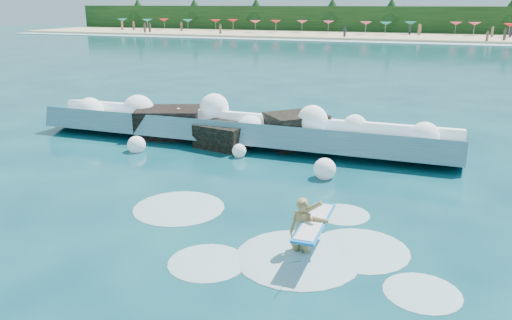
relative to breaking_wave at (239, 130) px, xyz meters
The scene contains 11 objects.
ground 7.84m from the breaking_wave, 80.27° to the right, with size 200.00×200.00×0.00m, color #083142.
beach 70.31m from the breaking_wave, 88.92° to the left, with size 140.00×20.00×0.40m, color tan.
wet_band 59.31m from the breaking_wave, 88.72° to the left, with size 140.00×5.00×0.08m, color silver.
treeline 80.33m from the breaking_wave, 89.06° to the left, with size 140.00×4.00×5.00m, color black.
breaking_wave is the anchor object (origin of this frame).
rock_cluster 0.71m from the breaking_wave, behind, with size 8.73×3.58×1.56m.
surfer_with_board 10.05m from the breaking_wave, 59.56° to the right, with size 0.86×2.85×1.67m.
wave_spray 0.95m from the breaking_wave, 165.65° to the right, with size 15.55×4.73×2.02m.
surf_foam 9.28m from the breaking_wave, 62.87° to the right, with size 8.91×5.43×0.15m.
beach_umbrellas 72.56m from the breaking_wave, 89.23° to the left, with size 110.88×6.45×0.50m.
beachgoers 68.13m from the breaking_wave, 85.50° to the left, with size 103.05×13.92×1.91m.
Camera 1 is at (6.29, -11.21, 5.65)m, focal length 35.00 mm.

